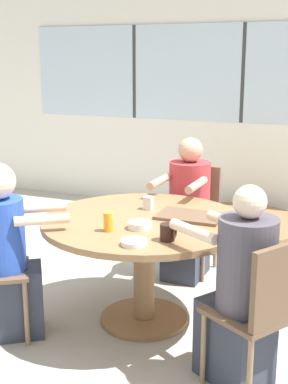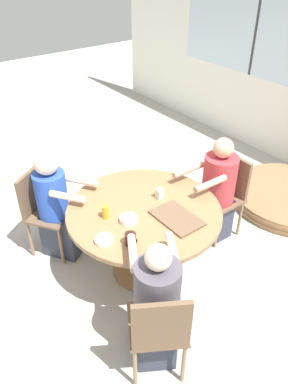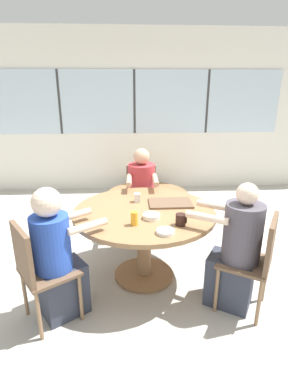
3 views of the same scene
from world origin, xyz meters
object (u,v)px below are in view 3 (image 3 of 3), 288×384
Objects in this scene: chair_for_woman_green_shirt at (141,193)px; coffee_mug at (181,220)px; person_woman_green_shirt at (142,199)px; juice_glass at (134,218)px; person_man_blue_shirt at (236,253)px; milk_carton_small at (137,198)px; bowl_cereal at (166,232)px; chair_for_man_teal_shirt at (37,267)px; person_man_teal_shirt at (57,260)px; chair_for_man_blue_shirt at (257,256)px; bowl_white_shallow at (152,216)px; folded_table_stack at (147,198)px.

coffee_mug is (0.26, -1.39, 0.25)m from chair_for_woman_green_shirt.
person_woman_green_shirt is 9.63× the size of juice_glass.
juice_glass is (-0.85, 0.14, 0.28)m from person_man_blue_shirt.
bowl_cereal is (0.20, -0.71, -0.03)m from milk_carton_small.
chair_for_man_teal_shirt is 0.16m from person_man_teal_shirt.
chair_for_man_blue_shirt reaches higher than bowl_white_shallow.
person_woman_green_shirt is 1.28m from coffee_mug.
bowl_cereal is at bearing -90.83° from folded_table_stack.
bowl_white_shallow is (-0.84, 0.35, 0.23)m from chair_for_man_blue_shirt.
juice_glass is at bearing 176.31° from coffee_mug.
bowl_cereal is (-0.75, 0.05, 0.22)m from chair_for_man_blue_shirt.
person_woman_green_shirt is 1.24m from juice_glass.
chair_for_man_blue_shirt is at bearing 119.95° from chair_for_woman_green_shirt.
bowl_cereal is at bearing -35.32° from juice_glass.
folded_table_stack is (0.24, 1.87, -0.70)m from milk_carton_small.
bowl_white_shallow is 2.39m from folded_table_stack.
juice_glass is 2.52m from folded_table_stack.
chair_for_woman_green_shirt is at bearing 84.30° from milk_carton_small.
person_woman_green_shirt reaches higher than folded_table_stack.
juice_glass is 1.30× the size of milk_carton_small.
chair_for_man_blue_shirt is 0.93m from bowl_white_shallow.
person_man_teal_shirt reaches higher than bowl_white_shallow.
bowl_white_shallow is at bearing -93.12° from folded_table_stack.
milk_carton_small is 2.01m from folded_table_stack.
chair_for_man_teal_shirt is 8.93× the size of coffee_mug.
chair_for_man_blue_shirt is at bearing -90.00° from person_man_blue_shirt.
chair_for_woman_green_shirt and chair_for_man_teal_shirt have the same top height.
chair_for_man_blue_shirt is at bearing -74.87° from folded_table_stack.
chair_for_woman_green_shirt is at bearing 117.04° from chair_for_man_teal_shirt.
chair_for_woman_green_shirt and chair_for_man_blue_shirt have the same top height.
milk_carton_small is 0.62× the size of bowl_cereal.
chair_for_man_teal_shirt is (-1.75, -0.04, 0.00)m from chair_for_man_blue_shirt.
chair_for_man_teal_shirt is at bearing -111.29° from folded_table_stack.
folded_table_stack is (-0.11, 2.43, -0.71)m from coffee_mug.
chair_for_woman_green_shirt is 1.44m from coffee_mug.
person_man_teal_shirt is at bearing 123.06° from person_man_blue_shirt.
bowl_cereal is (-0.15, -0.15, -0.03)m from coffee_mug.
juice_glass is at bearing 108.75° from chair_for_man_blue_shirt.
chair_for_man_teal_shirt is 7.40× the size of juice_glass.
chair_for_woman_green_shirt is 0.87m from milk_carton_small.
chair_for_man_blue_shirt is 1.24m from milk_carton_small.
milk_carton_small is (0.81, 0.81, 0.25)m from chair_for_man_teal_shirt.
juice_glass is (-0.13, -1.37, 0.26)m from chair_for_woman_green_shirt.
person_man_teal_shirt is 1.01m from milk_carton_small.
person_woman_green_shirt reaches higher than bowl_white_shallow.
coffee_mug is at bearing -87.38° from folded_table_stack.
folded_table_stack is at bearing -96.95° from chair_for_woman_green_shirt.
milk_carton_small is at bearing 82.70° from chair_for_man_blue_shirt.
chair_for_woman_green_shirt is at bearing -90.00° from person_woman_green_shirt.
chair_for_man_teal_shirt is 0.63× the size of folded_table_stack.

